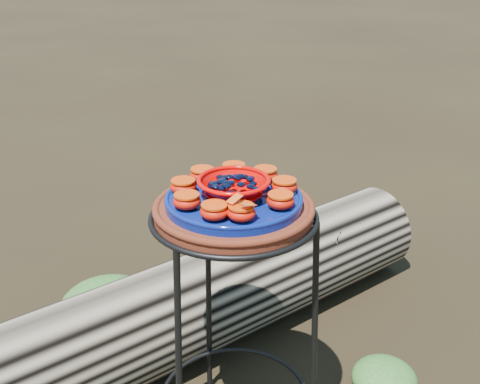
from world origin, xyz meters
name	(u,v)px	position (x,y,z in m)	size (l,w,h in m)	color
plant_stand	(234,337)	(0.00, 0.00, 0.35)	(0.44, 0.44, 0.70)	black
terracotta_saucer	(234,211)	(0.00, 0.00, 0.72)	(0.38, 0.38, 0.03)	#591811
cobalt_plate	(234,201)	(0.00, 0.00, 0.74)	(0.32, 0.32, 0.02)	#0A0F5C
red_bowl	(234,188)	(0.00, 0.00, 0.77)	(0.16, 0.16, 0.04)	#D40401
glass_gems	(234,175)	(0.00, 0.00, 0.81)	(0.13, 0.13, 0.02)	black
orange_half_0	(241,213)	(-0.03, -0.12, 0.77)	(0.06, 0.06, 0.03)	#C00800
orange_half_1	(280,201)	(0.08, -0.09, 0.77)	(0.06, 0.06, 0.03)	#C00800
orange_half_2	(284,186)	(0.12, -0.02, 0.77)	(0.06, 0.06, 0.03)	#C00800
orange_half_3	(265,175)	(0.11, 0.06, 0.77)	(0.06, 0.06, 0.03)	#C00800
orange_half_4	(234,171)	(0.04, 0.11, 0.77)	(0.06, 0.06, 0.03)	#C00800
orange_half_5	(202,175)	(-0.04, 0.11, 0.77)	(0.06, 0.06, 0.03)	#C00800
orange_half_6	(183,187)	(-0.10, 0.06, 0.77)	(0.06, 0.06, 0.03)	#C00800
orange_half_7	(187,201)	(-0.12, -0.02, 0.77)	(0.06, 0.06, 0.03)	#C00800
orange_half_8	(214,211)	(-0.08, -0.09, 0.77)	(0.06, 0.06, 0.03)	#C00800
butterfly	(241,203)	(-0.03, -0.12, 0.79)	(0.07, 0.05, 0.01)	#DE5013
driftwood_log	(206,300)	(0.07, 0.45, 0.17)	(1.78, 0.47, 0.33)	black
foliage_right	(384,378)	(0.50, 0.00, 0.05)	(0.20, 0.20, 0.10)	#1E501C
foliage_back	(108,305)	(-0.23, 0.65, 0.09)	(0.35, 0.35, 0.17)	#1E501C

